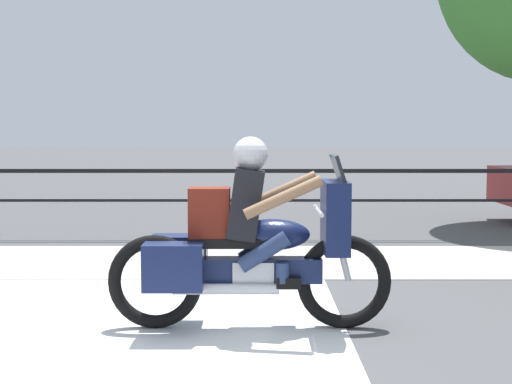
% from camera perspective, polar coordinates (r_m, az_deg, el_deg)
% --- Properties ---
extents(ground_plane, '(120.00, 120.00, 0.00)m').
position_cam_1_polar(ground_plane, '(6.52, -2.18, -10.20)').
color(ground_plane, '#4C4C4F').
extents(sidewalk_band, '(44.00, 2.40, 0.01)m').
position_cam_1_polar(sidewalk_band, '(9.84, -1.34, -5.04)').
color(sidewalk_band, '#B7B2A8').
rests_on(sidewalk_band, ground).
extents(crosswalk_band, '(3.73, 6.00, 0.01)m').
position_cam_1_polar(crosswalk_band, '(6.41, -9.88, -10.48)').
color(crosswalk_band, silver).
rests_on(crosswalk_band, ground).
extents(fence_railing, '(36.00, 0.05, 1.05)m').
position_cam_1_polar(fence_railing, '(11.72, -1.07, 0.61)').
color(fence_railing, black).
rests_on(fence_railing, ground).
extents(motorcycle, '(2.37, 0.76, 1.60)m').
position_cam_1_polar(motorcycle, '(6.52, -0.32, -3.81)').
color(motorcycle, black).
rests_on(motorcycle, ground).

